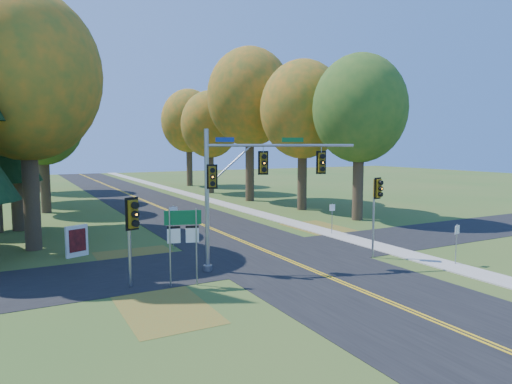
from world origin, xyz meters
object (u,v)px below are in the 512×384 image
east_signal_pole (377,197)px  route_sign_cluster (183,232)px  traffic_mast (245,180)px  info_kiosk (77,241)px

east_signal_pole → route_sign_cluster: size_ratio=1.29×
route_sign_cluster → traffic_mast: bearing=33.4°
route_sign_cluster → east_signal_pole: bearing=15.4°
route_sign_cluster → info_kiosk: 8.19m
east_signal_pole → info_kiosk: east_signal_pole is taller
east_signal_pole → route_sign_cluster: (-10.24, 0.26, -0.89)m
traffic_mast → east_signal_pole: traffic_mast is taller
traffic_mast → east_signal_pole: size_ratio=1.65×
route_sign_cluster → info_kiosk: bearing=130.7°
east_signal_pole → route_sign_cluster: east_signal_pole is taller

